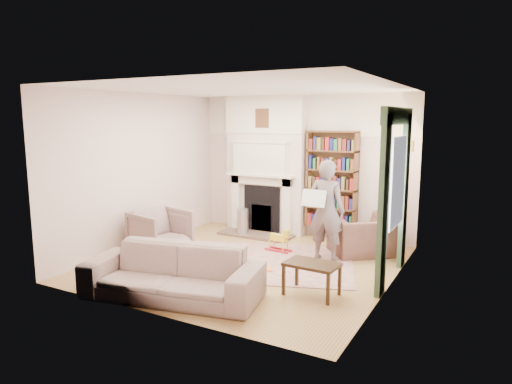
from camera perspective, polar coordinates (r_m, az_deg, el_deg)
The scene contains 25 objects.
floor at distance 7.55m, azimuth -0.92°, elevation -8.91°, with size 4.50×4.50×0.00m, color olive.
ceiling at distance 7.19m, azimuth -0.98°, elevation 12.80°, with size 4.50×4.50×0.00m, color white.
wall_back at distance 9.25m, azimuth 5.95°, elevation 3.27°, with size 4.50×4.50×0.00m, color silver.
wall_front at distance 5.42m, azimuth -12.75°, elevation -1.10°, with size 4.50×4.50×0.00m, color silver.
wall_left at distance 8.57m, azimuth -14.17°, elevation 2.57°, with size 4.50×4.50×0.00m, color silver.
wall_right at distance 6.45m, azimuth 16.73°, elevation 0.35°, with size 4.50×4.50×0.00m, color silver.
fireplace at distance 9.39m, azimuth 1.24°, elevation 3.32°, with size 1.70×0.58×2.80m.
bookcase at distance 8.93m, azimuth 9.45°, elevation 1.52°, with size 1.00×0.24×1.85m, color brown.
window at distance 6.83m, azimuth 17.33°, elevation 1.23°, with size 0.02×0.90×1.30m, color silver.
curtain_left at distance 6.20m, azimuth 15.62°, elevation -1.81°, with size 0.07×0.32×2.40m, color #29402B.
curtain_right at distance 7.55m, azimuth 18.03°, elevation 0.00°, with size 0.07×0.32×2.40m, color #29402B.
pelmet at distance 6.78m, azimuth 17.33°, elevation 9.06°, with size 0.09×1.70×0.24m, color #29402B.
wall_sconce at distance 7.90m, azimuth 17.62°, elevation 5.52°, with size 0.20×0.24×0.24m, color gold, non-canonical shape.
rug at distance 7.64m, azimuth 1.03°, elevation -8.64°, with size 2.87×2.21×0.01m, color #B9AD8C.
armchair_reading at distance 8.15m, azimuth 13.13°, elevation -5.32°, with size 1.04×0.91×0.68m, color #4D3429.
armchair_left at distance 8.08m, azimuth -11.85°, elevation -4.98°, with size 0.84×0.87×0.79m, color gray.
sofa at distance 6.18m, azimuth -10.40°, elevation -9.92°, with size 2.33×0.91×0.68m, color #A29785.
man_reading at distance 7.61m, azimuth 8.79°, elevation -2.30°, with size 0.62×0.40×1.69m, color #5C4D4A.
newspaper at distance 7.44m, azimuth 7.22°, elevation -0.78°, with size 0.40×0.02×0.28m, color beige.
coffee_table at distance 6.25m, azimuth 6.97°, elevation -10.74°, with size 0.70×0.45×0.45m, color #332311, non-canonical shape.
paraffin_heater at distance 9.22m, azimuth -1.66°, elevation -3.80°, with size 0.24×0.24×0.55m, color #A9AAB1.
rocking_horse at distance 8.14m, azimuth 2.81°, elevation -6.04°, with size 0.48×0.19×0.42m, color yellow, non-canonical shape.
board_game at distance 7.38m, azimuth -2.80°, elevation -9.13°, with size 0.32×0.32×0.03m, color #DCC04D.
game_box_lid at distance 7.49m, azimuth -4.37°, elevation -8.81°, with size 0.30×0.20×0.05m, color red.
comic_annuals at distance 7.14m, azimuth -0.29°, elevation -9.82°, with size 0.52×0.58×0.02m.
Camera 1 is at (3.54, -6.24, 2.35)m, focal length 32.00 mm.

